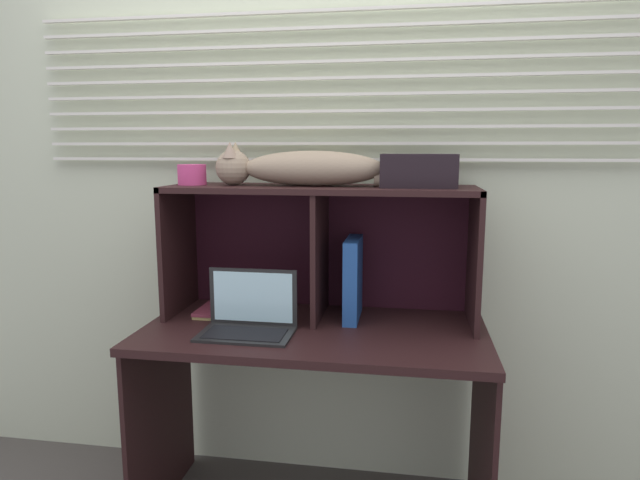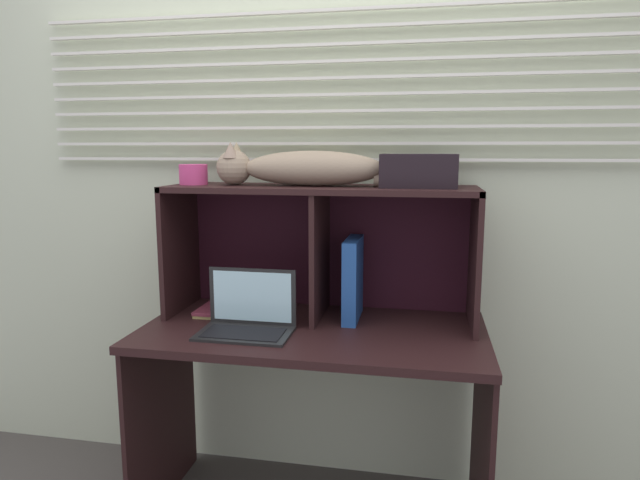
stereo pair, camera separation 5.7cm
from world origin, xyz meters
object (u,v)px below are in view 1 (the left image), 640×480
Objects in this scene: laptop at (249,319)px; binder_upright at (353,279)px; storage_box at (419,171)px; cat at (302,168)px; small_basket at (192,175)px; book_stack at (224,309)px.

laptop is 1.04× the size of binder_upright.
laptop is 1.20× the size of storage_box.
cat is 0.47m from binder_upright.
binder_upright is 2.85× the size of small_basket.
laptop is at bearing -147.53° from binder_upright.
binder_upright reaches higher than book_stack.
binder_upright is 1.15× the size of storage_box.
cat is 0.60m from laptop.
cat reaches higher than storage_box.
book_stack is 0.56m from small_basket.
binder_upright is at bearing 32.47° from laptop.
book_stack is (-0.53, -0.00, -0.15)m from binder_upright.
small_basket reaches higher than binder_upright.
binder_upright is at bearing -0.00° from cat.
binder_upright is 0.48m from storage_box.
laptop is 0.43m from binder_upright.
laptop is 1.33× the size of book_stack.
cat is 2.65× the size of laptop.
book_stack is 0.91× the size of storage_box.
book_stack is 2.25× the size of small_basket.
storage_box is at bearing -0.00° from cat.
laptop is 0.83m from storage_box.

